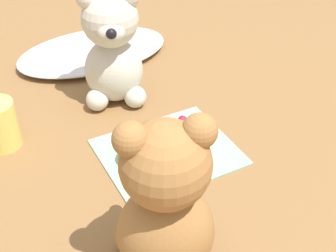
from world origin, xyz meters
The scene contains 7 objects.
ground_plane centered at (0.00, 0.00, 0.00)m, with size 4.00×4.00×0.00m, color olive.
knitted_placemat centered at (0.00, 0.00, 0.00)m, with size 0.22×0.18×0.01m, color #8EBC99.
tulle_cloth centered at (0.01, 0.37, 0.01)m, with size 0.34×0.20×0.03m, color silver.
teddy_bear_cream centered at (-0.01, 0.19, 0.11)m, with size 0.14×0.13×0.22m.
teddy_bear_tan centered at (-0.11, -0.20, 0.11)m, with size 0.14×0.14×0.23m.
cupcake_near_cream_bear centered at (-0.06, 0.00, 0.03)m, with size 0.05×0.05×0.07m.
cupcake_near_tan_bear centered at (0.02, -0.01, 0.03)m, with size 0.05×0.05×0.07m.
Camera 1 is at (-0.28, -0.53, 0.51)m, focal length 50.00 mm.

